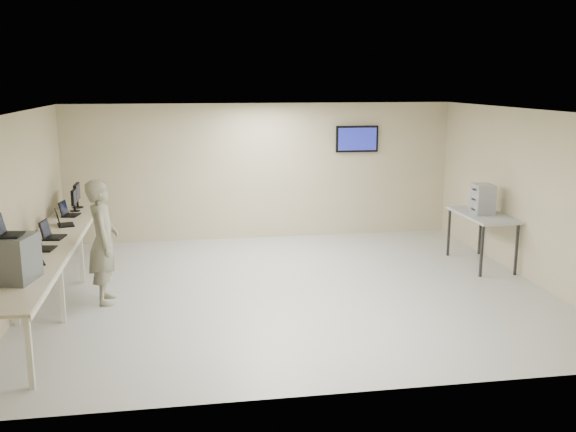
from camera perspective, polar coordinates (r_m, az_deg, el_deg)
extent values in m
cube|color=#BBBBBB|center=(10.26, 0.18, -6.53)|extent=(8.00, 7.00, 0.01)
cube|color=silver|center=(9.73, 0.19, 9.30)|extent=(8.00, 7.00, 0.01)
cube|color=#C4B18B|center=(13.32, -2.32, 3.97)|extent=(8.00, 0.01, 2.80)
cube|color=#C4B18B|center=(6.57, 5.29, -4.50)|extent=(8.00, 0.01, 2.80)
cube|color=#C4B18B|center=(10.05, -22.91, 0.38)|extent=(0.01, 7.00, 2.80)
cube|color=#C4B18B|center=(11.27, 20.69, 1.73)|extent=(0.01, 7.00, 2.80)
cube|color=#262626|center=(13.61, 6.11, 6.84)|extent=(0.15, 0.04, 0.15)
cube|color=black|center=(13.58, 6.15, 6.83)|extent=(0.90, 0.06, 0.55)
cube|color=navy|center=(13.54, 6.19, 6.81)|extent=(0.82, 0.01, 0.47)
cube|color=#BCB49F|center=(10.08, -20.46, -2.43)|extent=(0.75, 6.00, 0.04)
cube|color=silver|center=(10.02, -18.34, -2.54)|extent=(0.02, 6.00, 0.06)
cube|color=silver|center=(7.50, -22.01, -11.09)|extent=(0.06, 0.06, 0.86)
cube|color=silver|center=(9.42, -23.08, -6.48)|extent=(0.06, 0.06, 0.86)
cube|color=silver|center=(9.29, -19.46, -6.44)|extent=(0.06, 0.06, 0.86)
cube|color=silver|center=(11.10, -20.95, -3.58)|extent=(0.06, 0.06, 0.86)
cube|color=silver|center=(10.99, -17.89, -3.51)|extent=(0.06, 0.06, 0.86)
cube|color=silver|center=(12.96, -19.29, -1.29)|extent=(0.06, 0.06, 0.86)
cube|color=silver|center=(12.87, -16.66, -1.21)|extent=(0.06, 0.06, 0.86)
cube|color=#5A5D5E|center=(8.31, -23.24, -3.50)|extent=(0.58, 0.63, 0.56)
cube|color=black|center=(8.25, -23.41, -1.56)|extent=(0.26, 0.34, 0.02)
cube|color=black|center=(8.25, -24.19, -0.70)|extent=(0.06, 0.28, 0.20)
cube|color=black|center=(9.07, -21.70, -3.87)|extent=(0.36, 0.42, 0.02)
cube|color=black|center=(9.07, -22.56, -3.03)|extent=(0.17, 0.34, 0.26)
cube|color=black|center=(9.07, -22.47, -3.03)|extent=(0.14, 0.30, 0.21)
cube|color=black|center=(9.74, -20.77, -2.75)|extent=(0.29, 0.37, 0.02)
cube|color=black|center=(9.74, -21.53, -2.02)|extent=(0.11, 0.32, 0.24)
cube|color=black|center=(9.73, -21.45, -2.02)|extent=(0.08, 0.28, 0.20)
cube|color=black|center=(10.39, -20.02, -1.80)|extent=(0.31, 0.40, 0.02)
cube|color=black|center=(10.38, -20.79, -1.06)|extent=(0.12, 0.35, 0.26)
cube|color=black|center=(10.38, -20.71, -1.06)|extent=(0.09, 0.31, 0.22)
cube|color=black|center=(11.22, -19.14, -0.75)|extent=(0.33, 0.40, 0.02)
cube|color=black|center=(11.22, -19.81, -0.10)|extent=(0.15, 0.33, 0.25)
cube|color=black|center=(11.22, -19.74, -0.10)|extent=(0.12, 0.29, 0.21)
cube|color=black|center=(11.99, -18.71, 0.06)|extent=(0.31, 0.38, 0.02)
cube|color=black|center=(11.98, -19.34, 0.67)|extent=(0.12, 0.33, 0.25)
cube|color=black|center=(11.98, -19.27, 0.68)|extent=(0.10, 0.29, 0.20)
cylinder|color=black|center=(12.39, -18.41, 0.44)|extent=(0.18, 0.18, 0.01)
cube|color=black|center=(12.37, -18.44, 0.80)|extent=(0.04, 0.03, 0.15)
cube|color=black|center=(12.34, -18.49, 1.64)|extent=(0.05, 0.41, 0.28)
cube|color=black|center=(12.34, -18.37, 1.64)|extent=(0.00, 0.38, 0.24)
cylinder|color=black|center=(12.72, -18.18, 0.74)|extent=(0.21, 0.21, 0.02)
cube|color=black|center=(12.70, -18.21, 1.14)|extent=(0.04, 0.03, 0.16)
cube|color=black|center=(12.66, -18.27, 2.05)|extent=(0.05, 0.46, 0.31)
cube|color=black|center=(12.66, -18.14, 2.06)|extent=(0.00, 0.42, 0.27)
imported|color=slate|center=(9.83, -16.10, -2.21)|extent=(0.49, 0.71, 1.86)
cube|color=#9A9A9A|center=(11.87, 16.91, 0.09)|extent=(0.73, 1.56, 0.04)
cube|color=#262626|center=(11.24, 16.84, -3.01)|extent=(0.04, 0.04, 0.90)
cube|color=#262626|center=(12.44, 14.11, -1.43)|extent=(0.04, 0.04, 0.90)
cube|color=#262626|center=(11.53, 19.65, -2.82)|extent=(0.04, 0.04, 0.90)
cube|color=#262626|center=(12.70, 16.71, -1.30)|extent=(0.04, 0.04, 0.90)
cube|color=#959CA4|center=(11.84, 16.85, 0.61)|extent=(0.34, 0.37, 0.18)
cube|color=#959CA4|center=(11.81, 16.90, 1.45)|extent=(0.34, 0.37, 0.18)
cube|color=#959CA4|center=(11.78, 16.96, 2.30)|extent=(0.34, 0.37, 0.18)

